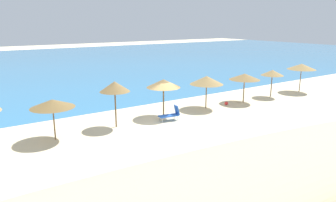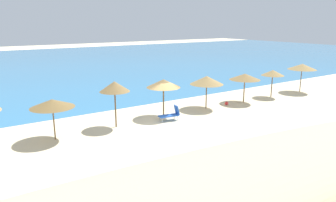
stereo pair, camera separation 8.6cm
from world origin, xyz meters
The scene contains 12 objects.
ground_plane centered at (0.00, 0.00, 0.00)m, with size 160.00×160.00×0.00m, color beige.
sea_water centered at (0.00, 35.70, 0.00)m, with size 160.00×61.15×0.01m, color teal.
dune_ridge centered at (-3.62, -9.26, 0.80)m, with size 36.38×5.78×1.61m, color beige.
beach_umbrella_2 centered at (-7.13, 1.18, 2.14)m, with size 2.48×2.48×2.38m.
beach_umbrella_3 centered at (-3.25, 1.32, 2.65)m, with size 1.92×1.92×2.99m.
beach_umbrella_4 centered at (0.54, 1.53, 2.41)m, with size 2.38×2.38×2.71m.
beach_umbrella_5 centered at (4.55, 1.59, 2.23)m, with size 2.59×2.59×2.56m.
beach_umbrella_6 centered at (8.40, 1.28, 2.18)m, with size 2.55×2.55×2.44m.
beach_umbrella_7 centered at (11.96, 1.30, 2.19)m, with size 1.99×1.99×2.44m.
beach_umbrella_8 centered at (16.00, 1.15, 2.44)m, with size 2.64×2.64×2.71m.
lounge_chair_0 centered at (0.47, 0.48, 0.45)m, with size 1.48×0.75×1.03m.
beach_ball centered at (6.56, 1.39, 0.15)m, with size 0.30×0.30×0.30m, color red.
Camera 1 is at (-11.35, -16.75, 6.62)m, focal length 33.98 mm.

